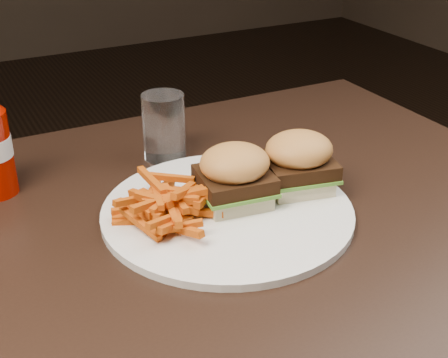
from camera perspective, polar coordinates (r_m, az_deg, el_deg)
name	(u,v)px	position (r m, az deg, el deg)	size (l,w,h in m)	color
dining_table	(154,251)	(0.81, -6.39, -6.52)	(1.20, 0.80, 0.04)	black
plate	(227,211)	(0.84, 0.31, -2.99)	(0.34, 0.34, 0.01)	white
sandwich_half_a	(234,196)	(0.85, 0.96, -1.55)	(0.08, 0.08, 0.02)	beige
sandwich_half_b	(297,181)	(0.89, 6.70, -0.20)	(0.08, 0.08, 0.02)	#F6F1C1
fries_pile	(173,204)	(0.81, -4.64, -2.31)	(0.12, 0.12, 0.05)	#C3570C
tumbler	(164,126)	(0.99, -5.52, 4.81)	(0.07, 0.07, 0.10)	white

